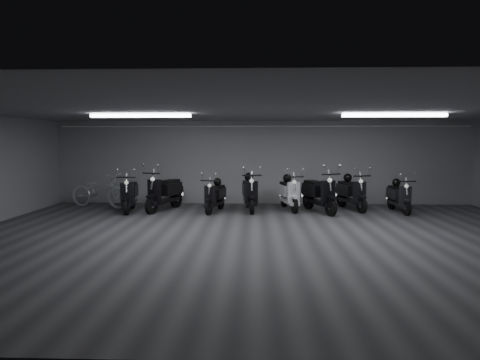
{
  "coord_description": "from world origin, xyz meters",
  "views": [
    {
      "loc": [
        -0.27,
        -8.76,
        2.15
      ],
      "look_at": [
        -0.67,
        2.5,
        1.05
      ],
      "focal_mm": 30.47,
      "sensor_mm": 36.0,
      "label": 1
    }
  ],
  "objects_px": {
    "bicycle": "(99,187)",
    "helmet_1": "(287,178)",
    "scooter_5": "(250,188)",
    "helmet_2": "(217,182)",
    "helmet_3": "(396,182)",
    "scooter_3": "(215,192)",
    "scooter_6": "(289,188)",
    "scooter_9": "(399,192)",
    "scooter_1": "(164,187)",
    "scooter_7": "(319,188)",
    "helmet_0": "(249,177)",
    "scooter_0": "(129,189)",
    "scooter_8": "(352,188)",
    "helmet_4": "(348,178)"
  },
  "relations": [
    {
      "from": "scooter_5",
      "to": "helmet_3",
      "type": "distance_m",
      "value": 4.45
    },
    {
      "from": "helmet_2",
      "to": "helmet_1",
      "type": "bearing_deg",
      "value": 10.79
    },
    {
      "from": "helmet_4",
      "to": "scooter_3",
      "type": "bearing_deg",
      "value": -169.96
    },
    {
      "from": "scooter_0",
      "to": "scooter_1",
      "type": "bearing_deg",
      "value": 1.14
    },
    {
      "from": "scooter_8",
      "to": "scooter_7",
      "type": "bearing_deg",
      "value": -172.24
    },
    {
      "from": "scooter_0",
      "to": "scooter_1",
      "type": "xyz_separation_m",
      "value": [
        1.02,
        0.17,
        0.06
      ]
    },
    {
      "from": "scooter_0",
      "to": "scooter_8",
      "type": "height_order",
      "value": "scooter_8"
    },
    {
      "from": "scooter_5",
      "to": "helmet_3",
      "type": "height_order",
      "value": "scooter_5"
    },
    {
      "from": "scooter_1",
      "to": "scooter_9",
      "type": "xyz_separation_m",
      "value": [
        7.08,
        -0.05,
        -0.13
      ]
    },
    {
      "from": "scooter_5",
      "to": "scooter_8",
      "type": "height_order",
      "value": "scooter_5"
    },
    {
      "from": "scooter_1",
      "to": "helmet_0",
      "type": "distance_m",
      "value": 2.63
    },
    {
      "from": "scooter_6",
      "to": "helmet_4",
      "type": "bearing_deg",
      "value": -0.69
    },
    {
      "from": "scooter_5",
      "to": "helmet_2",
      "type": "distance_m",
      "value": 1.0
    },
    {
      "from": "bicycle",
      "to": "helmet_3",
      "type": "bearing_deg",
      "value": -75.97
    },
    {
      "from": "scooter_1",
      "to": "helmet_0",
      "type": "bearing_deg",
      "value": 29.05
    },
    {
      "from": "scooter_3",
      "to": "helmet_3",
      "type": "bearing_deg",
      "value": 17.04
    },
    {
      "from": "scooter_1",
      "to": "helmet_4",
      "type": "xyz_separation_m",
      "value": [
        5.69,
        0.58,
        0.24
      ]
    },
    {
      "from": "scooter_9",
      "to": "scooter_5",
      "type": "bearing_deg",
      "value": 174.37
    },
    {
      "from": "helmet_0",
      "to": "helmet_4",
      "type": "relative_size",
      "value": 1.06
    },
    {
      "from": "helmet_2",
      "to": "scooter_6",
      "type": "bearing_deg",
      "value": 4.26
    },
    {
      "from": "scooter_8",
      "to": "helmet_0",
      "type": "relative_size",
      "value": 6.64
    },
    {
      "from": "helmet_2",
      "to": "bicycle",
      "type": "bearing_deg",
      "value": 173.37
    },
    {
      "from": "scooter_6",
      "to": "bicycle",
      "type": "height_order",
      "value": "scooter_6"
    },
    {
      "from": "scooter_7",
      "to": "helmet_3",
      "type": "distance_m",
      "value": 2.39
    },
    {
      "from": "scooter_7",
      "to": "bicycle",
      "type": "xyz_separation_m",
      "value": [
        -6.9,
        0.66,
        -0.07
      ]
    },
    {
      "from": "scooter_7",
      "to": "helmet_0",
      "type": "distance_m",
      "value": 2.17
    },
    {
      "from": "scooter_5",
      "to": "helmet_0",
      "type": "distance_m",
      "value": 0.41
    },
    {
      "from": "scooter_3",
      "to": "scooter_6",
      "type": "xyz_separation_m",
      "value": [
        2.26,
        0.39,
        0.06
      ]
    },
    {
      "from": "scooter_8",
      "to": "helmet_4",
      "type": "distance_m",
      "value": 0.39
    },
    {
      "from": "helmet_4",
      "to": "helmet_3",
      "type": "bearing_deg",
      "value": -16.36
    },
    {
      "from": "scooter_9",
      "to": "bicycle",
      "type": "height_order",
      "value": "bicycle"
    },
    {
      "from": "scooter_6",
      "to": "helmet_3",
      "type": "distance_m",
      "value": 3.24
    },
    {
      "from": "scooter_8",
      "to": "helmet_0",
      "type": "distance_m",
      "value": 3.19
    },
    {
      "from": "scooter_0",
      "to": "scooter_6",
      "type": "relative_size",
      "value": 1.01
    },
    {
      "from": "scooter_6",
      "to": "helmet_1",
      "type": "bearing_deg",
      "value": 90.0
    },
    {
      "from": "scooter_1",
      "to": "scooter_6",
      "type": "bearing_deg",
      "value": 25.09
    },
    {
      "from": "scooter_3",
      "to": "scooter_5",
      "type": "bearing_deg",
      "value": 26.07
    },
    {
      "from": "scooter_0",
      "to": "scooter_9",
      "type": "relative_size",
      "value": 1.11
    },
    {
      "from": "scooter_9",
      "to": "scooter_1",
      "type": "bearing_deg",
      "value": 175.63
    },
    {
      "from": "scooter_5",
      "to": "scooter_6",
      "type": "xyz_separation_m",
      "value": [
        1.22,
        0.16,
        -0.03
      ]
    },
    {
      "from": "helmet_3",
      "to": "helmet_2",
      "type": "bearing_deg",
      "value": -178.94
    },
    {
      "from": "scooter_5",
      "to": "helmet_4",
      "type": "relative_size",
      "value": 7.21
    },
    {
      "from": "scooter_0",
      "to": "scooter_8",
      "type": "relative_size",
      "value": 0.99
    },
    {
      "from": "helmet_3",
      "to": "scooter_1",
      "type": "bearing_deg",
      "value": -178.59
    },
    {
      "from": "scooter_8",
      "to": "helmet_1",
      "type": "height_order",
      "value": "scooter_8"
    },
    {
      "from": "scooter_3",
      "to": "helmet_4",
      "type": "distance_m",
      "value": 4.19
    },
    {
      "from": "scooter_9",
      "to": "helmet_2",
      "type": "distance_m",
      "value": 5.46
    },
    {
      "from": "bicycle",
      "to": "helmet_1",
      "type": "relative_size",
      "value": 7.75
    },
    {
      "from": "scooter_1",
      "to": "helmet_2",
      "type": "relative_size",
      "value": 8.19
    },
    {
      "from": "scooter_3",
      "to": "bicycle",
      "type": "relative_size",
      "value": 0.8
    }
  ]
}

